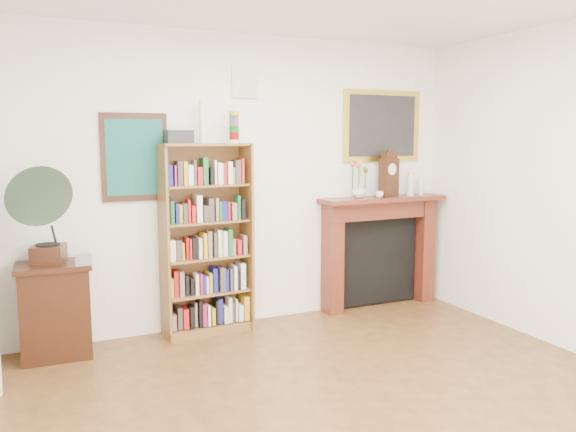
# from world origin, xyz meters

# --- Properties ---
(room) EXTENTS (4.51, 5.01, 2.81)m
(room) POSITION_xyz_m (0.00, 0.00, 1.40)
(room) COLOR #4C3017
(room) RESTS_ON ground
(teal_poster) EXTENTS (0.58, 0.04, 0.78)m
(teal_poster) POSITION_xyz_m (-1.05, 2.48, 1.65)
(teal_poster) COLOR black
(teal_poster) RESTS_ON back_wall
(small_picture) EXTENTS (0.26, 0.04, 0.30)m
(small_picture) POSITION_xyz_m (0.00, 2.48, 2.35)
(small_picture) COLOR white
(small_picture) RESTS_ON back_wall
(gilt_painting) EXTENTS (0.95, 0.04, 0.75)m
(gilt_painting) POSITION_xyz_m (1.55, 2.48, 1.95)
(gilt_painting) COLOR gold
(gilt_painting) RESTS_ON back_wall
(bookshelf) EXTENTS (0.84, 0.35, 2.04)m
(bookshelf) POSITION_xyz_m (-0.45, 2.33, 0.99)
(bookshelf) COLOR brown
(bookshelf) RESTS_ON floor
(side_cabinet) EXTENTS (0.60, 0.44, 0.80)m
(side_cabinet) POSITION_xyz_m (-1.77, 2.27, 0.40)
(side_cabinet) COLOR black
(side_cabinet) RESTS_ON floor
(fireplace) EXTENTS (1.43, 0.37, 1.20)m
(fireplace) POSITION_xyz_m (1.49, 2.40, 0.71)
(fireplace) COLOR #511C12
(fireplace) RESTS_ON floor
(gramophone) EXTENTS (0.63, 0.72, 0.81)m
(gramophone) POSITION_xyz_m (-1.80, 2.15, 1.25)
(gramophone) COLOR black
(gramophone) RESTS_ON side_cabinet
(cd_stack) EXTENTS (0.13, 0.13, 0.08)m
(cd_stack) POSITION_xyz_m (-1.55, 2.11, 0.84)
(cd_stack) COLOR #A6A7B2
(cd_stack) RESTS_ON side_cabinet
(mantel_clock) EXTENTS (0.22, 0.16, 0.47)m
(mantel_clock) POSITION_xyz_m (1.55, 2.33, 1.43)
(mantel_clock) COLOR black
(mantel_clock) RESTS_ON fireplace
(flower_vase) EXTENTS (0.15, 0.15, 0.14)m
(flower_vase) POSITION_xyz_m (1.20, 2.35, 1.28)
(flower_vase) COLOR silver
(flower_vase) RESTS_ON fireplace
(teacup) EXTENTS (0.09, 0.09, 0.07)m
(teacup) POSITION_xyz_m (1.42, 2.30, 1.24)
(teacup) COLOR white
(teacup) RESTS_ON fireplace
(bottle_left) EXTENTS (0.07, 0.07, 0.24)m
(bottle_left) POSITION_xyz_m (1.83, 2.33, 1.32)
(bottle_left) COLOR silver
(bottle_left) RESTS_ON fireplace
(bottle_right) EXTENTS (0.06, 0.06, 0.20)m
(bottle_right) POSITION_xyz_m (1.98, 2.34, 1.30)
(bottle_right) COLOR silver
(bottle_right) RESTS_ON fireplace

